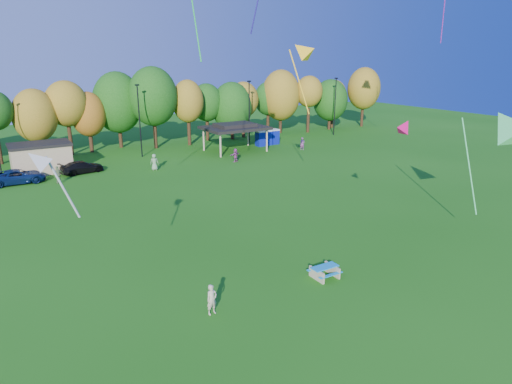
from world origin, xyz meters
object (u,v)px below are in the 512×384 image
picnic_table (325,271)px  car_c (18,177)px  porta_potties (267,137)px  car_d (82,167)px  kite_flyer (212,300)px

picnic_table → car_c: size_ratio=0.31×
car_c → picnic_table: bearing=-157.3°
porta_potties → car_c: bearing=-172.6°
porta_potties → car_c: (-32.79, -4.28, -0.37)m
porta_potties → picnic_table: (-19.39, -36.39, -0.69)m
porta_potties → picnic_table: bearing=-118.1°
car_c → car_d: bearing=-80.3°
car_c → kite_flyer: bearing=-169.4°
kite_flyer → picnic_table: bearing=-7.7°
porta_potties → car_d: (-26.40, -3.19, -0.42)m
porta_potties → car_d: bearing=-173.1°
picnic_table → kite_flyer: size_ratio=1.02×
picnic_table → car_c: 34.80m
kite_flyer → car_c: kite_flyer is taller
picnic_table → kite_flyer: bearing=-179.3°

